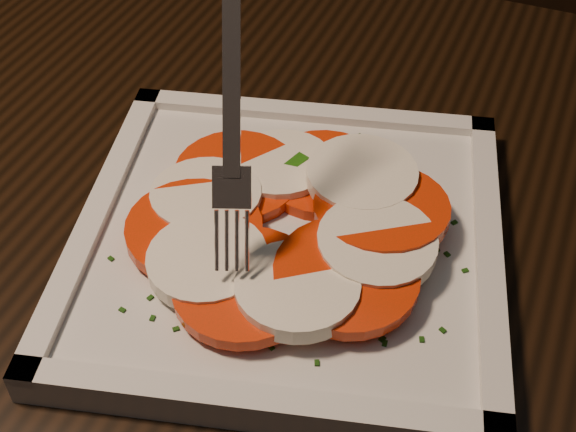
{
  "coord_description": "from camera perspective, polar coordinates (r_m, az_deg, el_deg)",
  "views": [
    {
      "loc": [
        0.24,
        -0.06,
        1.1
      ],
      "look_at": [
        0.13,
        0.25,
        0.78
      ],
      "focal_mm": 50.0,
      "sensor_mm": 36.0,
      "label": 1
    }
  ],
  "objects": [
    {
      "name": "chair",
      "position": [
        1.14,
        11.21,
        13.52
      ],
      "size": [
        0.47,
        0.47,
        0.93
      ],
      "rotation": [
        0.0,
        0.0,
        0.12
      ],
      "color": "black",
      "rests_on": "ground"
    },
    {
      "name": "caprese_salad",
      "position": [
        0.46,
        0.01,
        -0.36
      ],
      "size": [
        0.2,
        0.2,
        0.03
      ],
      "color": "red",
      "rests_on": "plate"
    },
    {
      "name": "table",
      "position": [
        0.53,
        -1.51,
        -13.71
      ],
      "size": [
        1.24,
        0.86,
        0.75
      ],
      "rotation": [
        0.0,
        0.0,
        -0.05
      ],
      "color": "black",
      "rests_on": "ground"
    },
    {
      "name": "plate",
      "position": [
        0.48,
        0.0,
        -1.95
      ],
      "size": [
        0.29,
        0.29,
        0.01
      ],
      "primitive_type": "cube",
      "rotation": [
        0.0,
        0.0,
        0.2
      ],
      "color": "silver",
      "rests_on": "table"
    },
    {
      "name": "fork",
      "position": [
        0.42,
        -3.89,
        9.56
      ],
      "size": [
        0.07,
        0.11,
        0.15
      ],
      "primitive_type": null,
      "rotation": [
        0.0,
        0.0,
        0.31
      ],
      "color": "white",
      "rests_on": "caprese_salad"
    }
  ]
}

